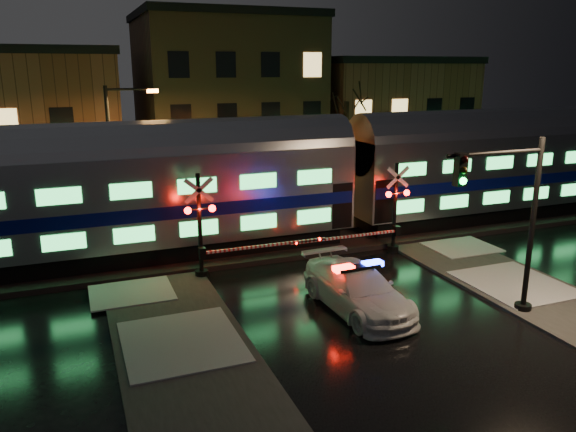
# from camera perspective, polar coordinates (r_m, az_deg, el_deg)

# --- Properties ---
(ground) EXTENTS (120.00, 120.00, 0.00)m
(ground) POSITION_cam_1_polar(r_m,az_deg,el_deg) (22.46, 4.34, -6.77)
(ground) COLOR black
(ground) RESTS_ON ground
(ballast) EXTENTS (90.00, 4.20, 0.24)m
(ballast) POSITION_cam_1_polar(r_m,az_deg,el_deg) (26.74, -0.29, -2.85)
(ballast) COLOR black
(ballast) RESTS_ON ground
(sidewalk_left) EXTENTS (4.00, 20.00, 0.12)m
(sidewalk_left) POSITION_cam_1_polar(r_m,az_deg,el_deg) (15.42, -8.51, -17.54)
(sidewalk_left) COLOR #2D2D2D
(sidewalk_left) RESTS_ON ground
(building_left) EXTENTS (14.00, 10.00, 9.00)m
(building_left) POSITION_cam_1_polar(r_m,az_deg,el_deg) (41.11, -26.93, 8.07)
(building_left) COLOR brown
(building_left) RESTS_ON ground
(building_mid) EXTENTS (12.00, 11.00, 11.50)m
(building_mid) POSITION_cam_1_polar(r_m,az_deg,el_deg) (42.81, -6.37, 11.46)
(building_mid) COLOR brown
(building_mid) RESTS_ON ground
(building_right) EXTENTS (12.00, 10.00, 8.50)m
(building_right) POSITION_cam_1_polar(r_m,az_deg,el_deg) (47.55, 9.38, 9.89)
(building_right) COLOR brown
(building_right) RESTS_ON ground
(train) EXTENTS (51.00, 3.12, 5.92)m
(train) POSITION_cam_1_polar(r_m,az_deg,el_deg) (27.27, 6.23, 4.49)
(train) COLOR black
(train) RESTS_ON ballast
(police_car) EXTENTS (2.43, 5.45, 1.72)m
(police_car) POSITION_cam_1_polar(r_m,az_deg,el_deg) (19.89, 7.07, -7.36)
(police_car) COLOR silver
(police_car) RESTS_ON ground
(crossing_signal_right) EXTENTS (5.87, 0.66, 4.15)m
(crossing_signal_right) POSITION_cam_1_polar(r_m,az_deg,el_deg) (25.68, 10.20, -0.13)
(crossing_signal_right) COLOR black
(crossing_signal_right) RESTS_ON ground
(crossing_signal_left) EXTENTS (6.07, 0.67, 4.30)m
(crossing_signal_left) POSITION_cam_1_polar(r_m,az_deg,el_deg) (22.59, -7.99, -1.96)
(crossing_signal_left) COLOR black
(crossing_signal_left) RESTS_ON ground
(traffic_light) EXTENTS (3.95, 0.71, 6.10)m
(traffic_light) POSITION_cam_1_polar(r_m,az_deg,el_deg) (19.79, 21.71, -0.93)
(traffic_light) COLOR black
(traffic_light) RESTS_ON ground
(streetlight) EXTENTS (2.49, 0.26, 7.45)m
(streetlight) POSITION_cam_1_polar(r_m,az_deg,el_deg) (28.12, -17.06, 6.12)
(streetlight) COLOR black
(streetlight) RESTS_ON ground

